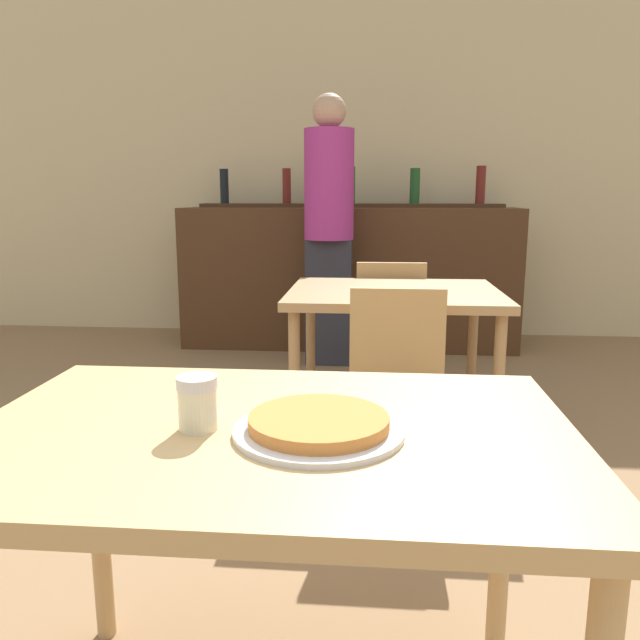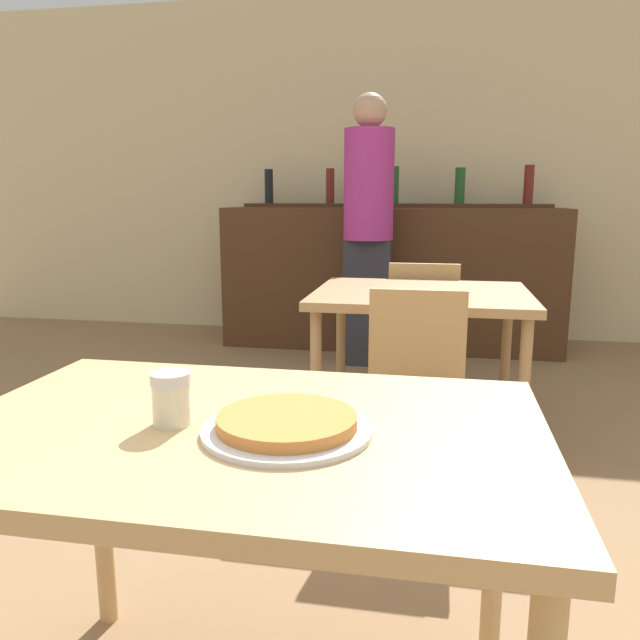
{
  "view_description": "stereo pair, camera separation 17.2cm",
  "coord_description": "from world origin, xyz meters",
  "px_view_note": "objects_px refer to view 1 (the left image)",
  "views": [
    {
      "loc": [
        0.19,
        -1.13,
        1.18
      ],
      "look_at": [
        0.05,
        0.55,
        0.85
      ],
      "focal_mm": 35.0,
      "sensor_mm": 36.0,
      "label": 1
    },
    {
      "loc": [
        0.36,
        -1.11,
        1.18
      ],
      "look_at": [
        0.05,
        0.55,
        0.85
      ],
      "focal_mm": 35.0,
      "sensor_mm": 36.0,
      "label": 2
    }
  ],
  "objects_px": {
    "chair_far_side_back": "(390,320)",
    "chair_far_side_front": "(397,379)",
    "pizza_tray": "(319,426)",
    "cheese_shaker": "(198,403)",
    "person_standing": "(329,221)"
  },
  "relations": [
    {
      "from": "chair_far_side_back",
      "to": "chair_far_side_front",
      "type": "bearing_deg",
      "value": 90.0
    },
    {
      "from": "chair_far_side_front",
      "to": "pizza_tray",
      "type": "distance_m",
      "value": 1.29
    },
    {
      "from": "chair_far_side_back",
      "to": "person_standing",
      "type": "distance_m",
      "value": 1.06
    },
    {
      "from": "chair_far_side_back",
      "to": "cheese_shaker",
      "type": "xyz_separation_m",
      "value": [
        -0.43,
        -2.42,
        0.32
      ]
    },
    {
      "from": "person_standing",
      "to": "pizza_tray",
      "type": "bearing_deg",
      "value": -86.25
    },
    {
      "from": "cheese_shaker",
      "to": "person_standing",
      "type": "bearing_deg",
      "value": 89.68
    },
    {
      "from": "chair_far_side_back",
      "to": "pizza_tray",
      "type": "distance_m",
      "value": 2.44
    },
    {
      "from": "pizza_tray",
      "to": "person_standing",
      "type": "distance_m",
      "value": 3.26
    },
    {
      "from": "pizza_tray",
      "to": "cheese_shaker",
      "type": "distance_m",
      "value": 0.23
    },
    {
      "from": "chair_far_side_back",
      "to": "pizza_tray",
      "type": "relative_size",
      "value": 2.57
    },
    {
      "from": "chair_far_side_back",
      "to": "person_standing",
      "type": "xyz_separation_m",
      "value": [
        -0.41,
        0.82,
        0.53
      ]
    },
    {
      "from": "chair_far_side_front",
      "to": "cheese_shaker",
      "type": "distance_m",
      "value": 1.35
    },
    {
      "from": "chair_far_side_front",
      "to": "cheese_shaker",
      "type": "xyz_separation_m",
      "value": [
        -0.43,
        -1.24,
        0.32
      ]
    },
    {
      "from": "pizza_tray",
      "to": "cheese_shaker",
      "type": "xyz_separation_m",
      "value": [
        -0.23,
        0.0,
        0.04
      ]
    },
    {
      "from": "chair_far_side_front",
      "to": "chair_far_side_back",
      "type": "height_order",
      "value": "same"
    }
  ]
}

